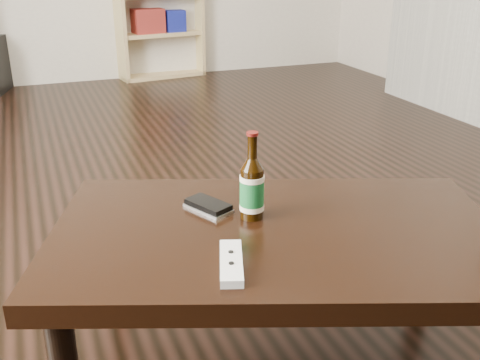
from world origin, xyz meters
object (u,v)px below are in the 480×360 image
object	(u,v)px
phone	(208,206)
beer_bottle	(252,188)
coffee_table	(275,248)
remote	(231,263)

from	to	relation	value
phone	beer_bottle	bearing A→B (deg)	-68.51
coffee_table	phone	size ratio (longest dim) A/B	8.78
coffee_table	beer_bottle	bearing A→B (deg)	112.21
remote	phone	bearing A→B (deg)	100.48
beer_bottle	phone	world-z (taller)	beer_bottle
beer_bottle	remote	size ratio (longest dim) A/B	1.26
coffee_table	remote	bearing A→B (deg)	-141.55
beer_bottle	remote	xyz separation A→B (m)	(-0.12, -0.20, -0.07)
remote	coffee_table	bearing A→B (deg)	57.48
beer_bottle	phone	xyz separation A→B (m)	(-0.08, 0.08, -0.07)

